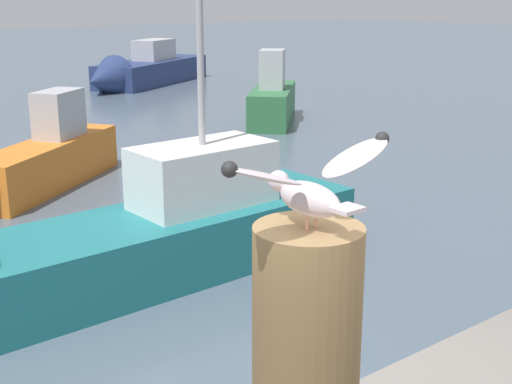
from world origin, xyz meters
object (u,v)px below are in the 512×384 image
seagull (309,185)px  boat_orange (41,161)px  boat_teal (124,245)px  boat_green (274,99)px  boat_navy (140,72)px

seagull → boat_orange: bearing=73.8°
boat_teal → boat_green: boat_teal is taller
boat_orange → boat_navy: bearing=54.2°
boat_teal → boat_orange: bearing=79.9°
seagull → boat_green: seagull is taller
seagull → boat_navy: size_ratio=0.10×
seagull → boat_green: (9.71, 11.99, -2.03)m
boat_orange → boat_green: boat_green is taller
boat_green → boat_navy: boat_green is taller
boat_teal → boat_navy: (8.36, 14.82, 0.01)m
boat_orange → boat_navy: size_ratio=0.58×
boat_orange → boat_teal: 4.36m
seagull → boat_navy: (10.31, 19.88, -2.09)m
boat_teal → boat_navy: size_ratio=0.91×
seagull → boat_navy: 22.50m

